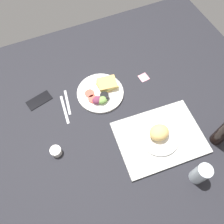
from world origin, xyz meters
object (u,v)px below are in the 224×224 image
object	(u,v)px
sticky_note	(144,77)
knife	(65,109)
espresso_cup	(56,151)
fork	(67,102)
soda_bottle	(223,133)
bread_plate_near	(159,135)
plate_with_salad	(102,92)
cell_phone	(39,100)
serving_tray	(160,137)
drinking_glass	(200,174)

from	to	relation	value
sticky_note	knife	bearing A→B (deg)	2.67
espresso_cup	fork	bearing A→B (deg)	-118.18
soda_bottle	fork	bearing A→B (deg)	-39.37
bread_plate_near	plate_with_salad	xyz separation A→B (cm)	(16.99, -38.15, -2.67)
cell_phone	sticky_note	xyz separation A→B (cm)	(-64.27, 9.30, -0.34)
bread_plate_near	knife	world-z (taller)	bread_plate_near
serving_tray	knife	size ratio (longest dim) A/B	2.37
plate_with_salad	fork	world-z (taller)	plate_with_salad
knife	sticky_note	world-z (taller)	knife
cell_phone	plate_with_salad	bearing A→B (deg)	149.62
soda_bottle	plate_with_salad	bearing A→B (deg)	-48.85
sticky_note	plate_with_salad	bearing A→B (deg)	1.71
soda_bottle	cell_phone	distance (cm)	101.66
bread_plate_near	drinking_glass	distance (cm)	26.72
drinking_glass	fork	bearing A→B (deg)	-55.91
plate_with_salad	cell_phone	world-z (taller)	plate_with_salad
soda_bottle	knife	bearing A→B (deg)	-35.99
soda_bottle	knife	size ratio (longest dim) A/B	0.99
plate_with_salad	knife	world-z (taller)	plate_with_salad
bread_plate_near	sticky_note	xyz separation A→B (cm)	(-11.74, -39.00, -4.36)
fork	sticky_note	world-z (taller)	fork
espresso_cup	cell_phone	distance (cm)	34.73
drinking_glass	sticky_note	xyz separation A→B (cm)	(-4.60, -64.63, -6.87)
soda_bottle	cell_phone	size ratio (longest dim) A/B	1.31
bread_plate_near	soda_bottle	size ratio (longest dim) A/B	1.13
plate_with_salad	fork	distance (cm)	20.86
bread_plate_near	drinking_glass	bearing A→B (deg)	105.59
fork	sticky_note	distance (cm)	49.42
soda_bottle	sticky_note	world-z (taller)	soda_bottle
knife	sticky_note	xyz separation A→B (cm)	(-52.40, -2.44, -0.19)
serving_tray	drinking_glass	size ratio (longest dim) A/B	3.25
soda_bottle	espresso_cup	size ratio (longest dim) A/B	3.36
bread_plate_near	fork	xyz separation A→B (cm)	(37.65, -40.56, -4.17)
plate_with_salad	knife	bearing A→B (deg)	3.83
espresso_cup	serving_tray	bearing A→B (deg)	165.12
espresso_cup	sticky_note	size ratio (longest dim) A/B	1.00
knife	cell_phone	bearing A→B (deg)	-130.18
bread_plate_near	fork	world-z (taller)	bread_plate_near
plate_with_salad	knife	size ratio (longest dim) A/B	1.45
drinking_glass	cell_phone	distance (cm)	95.23
drinking_glass	cell_phone	xyz separation A→B (cm)	(59.67, -73.93, -6.53)
serving_tray	cell_phone	xyz separation A→B (cm)	(53.34, -48.75, -0.40)
soda_bottle	bread_plate_near	bearing A→B (deg)	-25.37
bread_plate_near	cell_phone	bearing A→B (deg)	-42.60
soda_bottle	serving_tray	bearing A→B (deg)	-25.26
fork	sticky_note	xyz separation A→B (cm)	(-49.40, 1.56, -0.19)
drinking_glass	knife	size ratio (longest dim) A/B	0.73
serving_tray	plate_with_salad	bearing A→B (deg)	-65.24
sticky_note	espresso_cup	bearing A→B (deg)	21.69
knife	cell_phone	size ratio (longest dim) A/B	1.32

